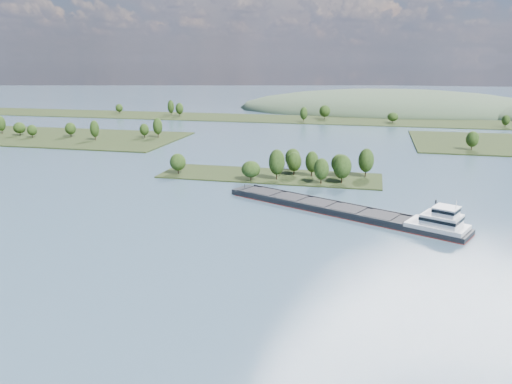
# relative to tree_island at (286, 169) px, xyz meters

# --- Properties ---
(ground) EXTENTS (1800.00, 1800.00, 0.00)m
(ground) POSITION_rel_tree_island_xyz_m (-7.79, -59.08, -4.04)
(ground) COLOR #3B5266
(ground) RESTS_ON ground
(tree_island) EXTENTS (100.00, 31.73, 14.69)m
(tree_island) POSITION_rel_tree_island_xyz_m (0.00, 0.00, 0.00)
(tree_island) COLOR black
(tree_island) RESTS_ON ground
(back_shoreline) EXTENTS (900.00, 60.00, 15.74)m
(back_shoreline) POSITION_rel_tree_island_xyz_m (1.71, 220.80, -3.34)
(back_shoreline) COLOR black
(back_shoreline) RESTS_ON ground
(hill_west) EXTENTS (320.00, 160.00, 44.00)m
(hill_west) POSITION_rel_tree_island_xyz_m (52.21, 320.92, -4.04)
(hill_west) COLOR #394C34
(hill_west) RESTS_ON ground
(cargo_barge) EXTENTS (85.36, 47.08, 12.07)m
(cargo_barge) POSITION_rel_tree_island_xyz_m (32.30, -50.15, -2.52)
(cargo_barge) COLOR black
(cargo_barge) RESTS_ON ground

